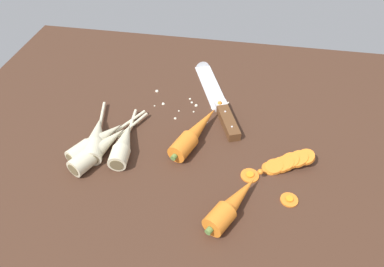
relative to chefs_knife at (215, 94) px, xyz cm
name	(u,v)px	position (x,y,z in cm)	size (l,w,h in cm)	color
ground_plane	(193,139)	(-3.09, -15.07, -2.65)	(120.00, 90.00, 4.00)	#42281C
chefs_knife	(215,94)	(0.00, 0.00, 0.00)	(16.26, 33.40, 4.18)	silver
whole_carrot	(195,133)	(-2.41, -17.37, 1.45)	(10.06, 21.13, 4.20)	orange
whole_carrot_second	(232,204)	(7.79, -35.45, 1.45)	(10.61, 16.65, 4.20)	orange
parsnip_front	(100,149)	(-21.85, -25.77, 1.33)	(11.84, 21.98, 4.00)	beige
parsnip_mid_left	(123,144)	(-17.24, -23.51, 1.33)	(4.93, 19.58, 4.00)	beige
parsnip_mid_right	(97,141)	(-23.24, -23.77, 1.33)	(12.65, 20.29, 4.00)	beige
parsnip_back	(96,138)	(-23.81, -22.77, 1.33)	(6.99, 20.49, 4.00)	beige
carrot_slice_stack	(288,162)	(18.41, -22.02, 0.57)	(10.93, 6.57, 3.79)	orange
carrot_slice_stray_near	(289,199)	(18.63, -31.12, -0.29)	(3.46, 3.46, 0.70)	orange
carrot_slice_stray_mid	(250,175)	(10.71, -26.24, -0.29)	(3.82, 3.82, 0.70)	orange
mince_crumbs	(190,104)	(-5.78, -5.22, -0.28)	(20.02, 10.92, 0.88)	silver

